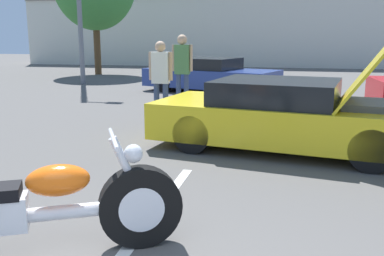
{
  "coord_description": "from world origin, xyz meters",
  "views": [
    {
      "loc": [
        1.01,
        -1.28,
        1.79
      ],
      "look_at": [
        -0.0,
        3.26,
        0.8
      ],
      "focal_mm": 40.0,
      "sensor_mm": 36.0,
      "label": 1
    }
  ],
  "objects": [
    {
      "name": "motorcycle",
      "position": [
        -1.03,
        1.57,
        0.42
      ],
      "size": [
        2.39,
        1.34,
        0.99
      ],
      "rotation": [
        0.0,
        0.0,
        0.48
      ],
      "color": "black",
      "rests_on": "ground"
    },
    {
      "name": "spectator_near_motorcycle",
      "position": [
        -1.61,
        7.44,
        1.02
      ],
      "size": [
        0.52,
        0.22,
        1.71
      ],
      "color": "#38476B",
      "rests_on": "ground"
    },
    {
      "name": "spectator_by_show_car",
      "position": [
        -1.52,
        8.99,
        1.12
      ],
      "size": [
        0.52,
        0.24,
        1.85
      ],
      "color": "#38476B",
      "rests_on": "ground"
    },
    {
      "name": "parked_car_left_row",
      "position": [
        -1.49,
        12.72,
        0.54
      ],
      "size": [
        4.69,
        3.1,
        1.12
      ],
      "rotation": [
        0.0,
        0.0,
        -0.32
      ],
      "color": "navy",
      "rests_on": "ground"
    },
    {
      "name": "show_car_hood_open",
      "position": [
        1.04,
        5.67,
        0.56
      ],
      "size": [
        4.44,
        2.51,
        1.96
      ],
      "rotation": [
        0.0,
        0.0,
        -0.17
      ],
      "color": "yellow",
      "rests_on": "ground"
    },
    {
      "name": "far_building",
      "position": [
        0.0,
        26.81,
        2.34
      ],
      "size": [
        32.0,
        4.2,
        4.4
      ],
      "color": "beige",
      "rests_on": "ground"
    }
  ]
}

